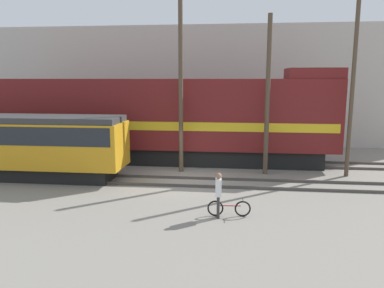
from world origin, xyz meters
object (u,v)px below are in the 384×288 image
Objects in this scene: bicycle at (229,208)px; utility_pole_left at (181,87)px; freight_locomotive at (157,119)px; utility_pole_center at (268,96)px; streetcar at (22,143)px; person at (218,190)px; utility_pole_right at (353,88)px.

utility_pole_left is (-2.76, 6.60, 4.35)m from bicycle.
freight_locomotive is 2.57× the size of utility_pole_center.
utility_pole_center reaches higher than streetcar.
utility_pole_left reaches higher than utility_pole_center.
freight_locomotive is at bearing 117.28° from bicycle.
bicycle is at bearing 23.42° from person.
streetcar is 13.00m from utility_pole_center.
utility_pole_right reaches higher than utility_pole_center.
bicycle is 10.00m from utility_pole_right.
freight_locomotive is 12.53× the size of person.
bicycle is at bearing -67.27° from utility_pole_left.
utility_pole_center reaches higher than freight_locomotive.
streetcar is at bearing -172.31° from utility_pole_right.
utility_pole_right is (6.11, 6.60, 4.36)m from bicycle.
utility_pole_left is at bearing 109.21° from person.
person is 0.21× the size of utility_pole_center.
utility_pole_right is at bearing 46.10° from person.
utility_pole_left is (1.81, -2.28, 2.00)m from freight_locomotive.
freight_locomotive is 10.26m from bicycle.
freight_locomotive is at bearing 114.76° from person.
utility_pole_center is 0.90× the size of utility_pole_right.
bicycle is at bearing -21.94° from streetcar.
freight_locomotive is 2.02× the size of streetcar.
freight_locomotive is 3.53m from utility_pole_left.
streetcar reaches higher than bicycle.
freight_locomotive is 7.70m from streetcar.
streetcar is 17.23m from utility_pole_right.
utility_pole_left is at bearing 180.00° from utility_pole_center.
utility_pole_left is 4.64m from utility_pole_center.
utility_pole_right is at bearing 7.69° from streetcar.
streetcar is at bearing 156.47° from person.
person is at bearing -23.53° from streetcar.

